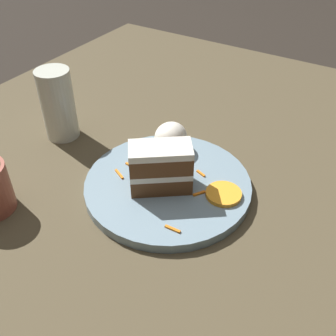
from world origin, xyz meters
name	(u,v)px	position (x,y,z in m)	size (l,w,h in m)	color
ground_plane	(147,191)	(0.00, 0.00, 0.00)	(6.00, 6.00, 0.00)	black
dining_table	(147,186)	(0.00, 0.00, 0.01)	(1.29, 1.03, 0.03)	#4C422D
plate	(168,185)	(0.00, -0.04, 0.03)	(0.28, 0.28, 0.02)	gray
cake_slice	(161,167)	(-0.02, -0.04, 0.08)	(0.10, 0.11, 0.08)	brown
cream_dollop	(173,138)	(0.08, 0.00, 0.07)	(0.06, 0.06, 0.05)	white
orange_garnish	(224,194)	(0.02, -0.14, 0.05)	(0.06, 0.06, 0.01)	orange
carrot_shreds_scatter	(155,175)	(0.00, -0.02, 0.04)	(0.15, 0.17, 0.00)	orange
drinking_glass	(59,109)	(0.03, 0.22, 0.09)	(0.06, 0.06, 0.14)	beige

